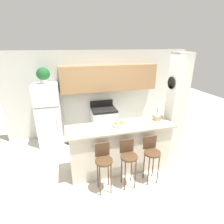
# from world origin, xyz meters

# --- Properties ---
(ground_plane) EXTENTS (14.00, 14.00, 0.00)m
(ground_plane) POSITION_xyz_m (0.00, 0.00, 0.00)
(ground_plane) COLOR beige
(wall_back) EXTENTS (5.60, 0.38, 2.55)m
(wall_back) POSITION_xyz_m (0.10, 1.92, 1.50)
(wall_back) COLOR silver
(wall_back) RESTS_ON ground_plane
(pillar_right) EXTENTS (0.38, 0.32, 2.55)m
(pillar_right) POSITION_xyz_m (1.35, 0.09, 1.28)
(pillar_right) COLOR silver
(pillar_right) RESTS_ON ground_plane
(counter_bar) EXTENTS (2.30, 0.66, 1.09)m
(counter_bar) POSITION_xyz_m (0.00, 0.00, 0.55)
(counter_bar) COLOR beige
(counter_bar) RESTS_ON ground_plane
(refrigerator) EXTENTS (0.65, 0.65, 1.74)m
(refrigerator) POSITION_xyz_m (-1.57, 1.63, 0.87)
(refrigerator) COLOR white
(refrigerator) RESTS_ON ground_plane
(stove_range) EXTENTS (0.72, 0.67, 1.07)m
(stove_range) POSITION_xyz_m (-0.01, 1.62, 0.46)
(stove_range) COLOR white
(stove_range) RESTS_ON ground_plane
(bar_stool_left) EXTENTS (0.33, 0.33, 0.99)m
(bar_stool_left) POSITION_xyz_m (-0.49, -0.52, 0.66)
(bar_stool_left) COLOR #4C331E
(bar_stool_left) RESTS_ON ground_plane
(bar_stool_mid) EXTENTS (0.33, 0.33, 0.99)m
(bar_stool_mid) POSITION_xyz_m (0.00, -0.52, 0.66)
(bar_stool_mid) COLOR #4C331E
(bar_stool_mid) RESTS_ON ground_plane
(bar_stool_right) EXTENTS (0.33, 0.33, 0.99)m
(bar_stool_right) POSITION_xyz_m (0.49, -0.52, 0.66)
(bar_stool_right) COLOR #4C331E
(bar_stool_right) RESTS_ON ground_plane
(potted_plant_on_fridge) EXTENTS (0.33, 0.33, 0.42)m
(potted_plant_on_fridge) POSITION_xyz_m (-1.57, 1.63, 1.97)
(potted_plant_on_fridge) COLOR silver
(potted_plant_on_fridge) RESTS_ON refrigerator
(orchid_vase) EXTENTS (0.13, 0.13, 0.37)m
(orchid_vase) POSITION_xyz_m (0.88, 0.07, 1.19)
(orchid_vase) COLOR tan
(orchid_vase) RESTS_ON counter_bar
(fruit_bowl) EXTENTS (0.26, 0.26, 0.12)m
(fruit_bowl) POSITION_xyz_m (-0.04, -0.01, 1.12)
(fruit_bowl) COLOR silver
(fruit_bowl) RESTS_ON counter_bar
(trash_bin) EXTENTS (0.28, 0.28, 0.38)m
(trash_bin) POSITION_xyz_m (-1.02, 1.42, 0.19)
(trash_bin) COLOR black
(trash_bin) RESTS_ON ground_plane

